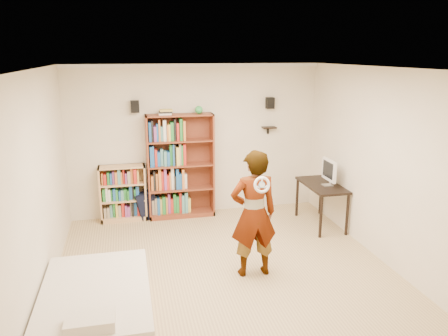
% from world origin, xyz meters
% --- Properties ---
extents(ground, '(4.50, 5.00, 0.01)m').
position_xyz_m(ground, '(0.00, 0.00, 0.00)').
color(ground, tan).
rests_on(ground, ground).
extents(room_shell, '(4.52, 5.02, 2.71)m').
position_xyz_m(room_shell, '(0.00, 0.00, 1.76)').
color(room_shell, silver).
rests_on(room_shell, ground).
extents(crown_molding, '(4.50, 5.00, 0.06)m').
position_xyz_m(crown_molding, '(0.00, 0.00, 2.67)').
color(crown_molding, silver).
rests_on(crown_molding, room_shell).
extents(speaker_left, '(0.14, 0.12, 0.20)m').
position_xyz_m(speaker_left, '(-1.05, 2.40, 2.00)').
color(speaker_left, black).
rests_on(speaker_left, room_shell).
extents(speaker_right, '(0.14, 0.12, 0.20)m').
position_xyz_m(speaker_right, '(1.35, 2.40, 2.00)').
color(speaker_right, black).
rests_on(speaker_right, room_shell).
extents(wall_shelf, '(0.25, 0.16, 0.02)m').
position_xyz_m(wall_shelf, '(1.35, 2.41, 1.55)').
color(wall_shelf, black).
rests_on(wall_shelf, room_shell).
extents(tall_bookshelf, '(1.17, 0.34, 1.86)m').
position_xyz_m(tall_bookshelf, '(-0.31, 2.33, 0.93)').
color(tall_bookshelf, brown).
rests_on(tall_bookshelf, ground).
extents(low_bookshelf, '(0.79, 0.30, 0.99)m').
position_xyz_m(low_bookshelf, '(-1.33, 2.35, 0.50)').
color(low_bookshelf, tan).
rests_on(low_bookshelf, ground).
extents(computer_desk, '(0.54, 1.08, 0.73)m').
position_xyz_m(computer_desk, '(1.96, 1.37, 0.37)').
color(computer_desk, black).
rests_on(computer_desk, ground).
extents(imac, '(0.11, 0.45, 0.44)m').
position_xyz_m(imac, '(2.01, 1.28, 0.95)').
color(imac, white).
rests_on(imac, computer_desk).
extents(daybed, '(1.17, 1.80, 0.53)m').
position_xyz_m(daybed, '(-1.64, -0.74, 0.27)').
color(daybed, silver).
rests_on(daybed, ground).
extents(person, '(0.63, 0.41, 1.71)m').
position_xyz_m(person, '(0.34, -0.03, 0.85)').
color(person, black).
rests_on(person, ground).
extents(wii_wheel, '(0.21, 0.08, 0.21)m').
position_xyz_m(wii_wheel, '(0.34, -0.35, 1.34)').
color(wii_wheel, white).
rests_on(wii_wheel, person).
extents(navy_bag, '(0.43, 0.34, 0.51)m').
position_xyz_m(navy_bag, '(-0.94, 2.33, 0.26)').
color(navy_bag, black).
rests_on(navy_bag, ground).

